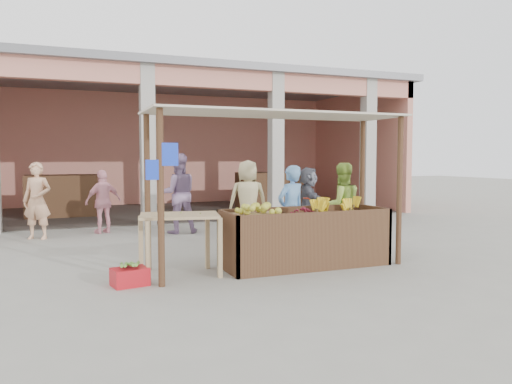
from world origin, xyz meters
name	(u,v)px	position (x,y,z in m)	size (l,w,h in m)	color
ground	(276,268)	(0.00, 0.00, 0.00)	(60.00, 60.00, 0.00)	gray
market_building	(164,126)	(0.05, 8.93, 2.70)	(14.40, 6.40, 4.20)	tan
fruit_stall	(305,240)	(0.50, 0.00, 0.40)	(2.60, 0.95, 0.80)	#513620
stall_awning	(274,140)	(-0.01, 0.06, 1.98)	(4.09, 1.35, 2.39)	#513620
banana_heap	(333,208)	(1.01, 0.01, 0.89)	(1.03, 0.56, 0.19)	yellow
melon_tray	(257,212)	(-0.32, 0.00, 0.89)	(0.67, 0.58, 0.18)	#95754D
berry_heap	(304,211)	(0.48, 0.01, 0.88)	(0.47, 0.39, 0.15)	maroon
side_table	(180,224)	(-1.49, 0.05, 0.75)	(1.23, 0.94, 0.90)	tan
papaya_pile	(179,207)	(-1.49, 0.05, 0.99)	(0.67, 0.38, 0.19)	#4F902F
red_crate	(130,277)	(-2.24, -0.25, 0.12)	(0.46, 0.33, 0.24)	#B5131B
plantain_bundle	(130,265)	(-2.24, -0.25, 0.27)	(0.34, 0.24, 0.07)	#5A9034
produce_sacks	(303,209)	(3.06, 5.08, 0.30)	(0.78, 0.49, 0.60)	maroon
vendor_blue	(291,208)	(0.65, 0.83, 0.84)	(0.63, 0.46, 1.68)	#629AD8
vendor_green	(342,204)	(1.78, 1.00, 0.85)	(0.82, 0.47, 1.70)	#9EC545
motorcycle	(301,219)	(1.47, 2.05, 0.45)	(1.73, 0.60, 0.90)	#AB311C
shopper_b	(103,199)	(-2.17, 4.68, 0.76)	(0.90, 0.48, 1.53)	pink
shopper_c	(248,196)	(0.55, 2.67, 0.91)	(0.88, 0.57, 1.83)	tan
shopper_d	(308,197)	(2.36, 3.45, 0.78)	(1.44, 0.59, 1.56)	#4D4F5A
shopper_e	(37,199)	(-3.52, 4.36, 0.84)	(0.62, 0.47, 1.68)	#DDA37C
shopper_f	(178,190)	(-0.60, 4.07, 0.98)	(0.96, 0.55, 1.96)	gray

